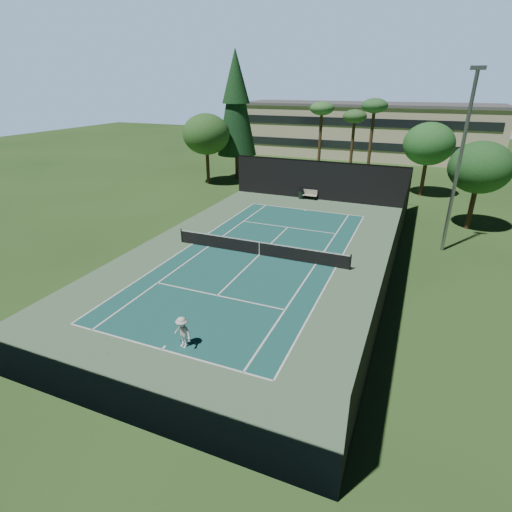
{
  "coord_description": "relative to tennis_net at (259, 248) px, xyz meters",
  "views": [
    {
      "loc": [
        9.8,
        -24.12,
        11.25
      ],
      "look_at": [
        1.0,
        -3.0,
        1.3
      ],
      "focal_mm": 28.0,
      "sensor_mm": 36.0,
      "label": 1
    }
  ],
  "objects": [
    {
      "name": "tennis_net",
      "position": [
        0.0,
        0.0,
        0.0
      ],
      "size": [
        12.9,
        0.1,
        1.1
      ],
      "color": "black",
      "rests_on": "ground"
    },
    {
      "name": "campus_building",
      "position": [
        0.0,
        45.98,
        3.65
      ],
      "size": [
        40.5,
        12.5,
        8.3
      ],
      "color": "beige",
      "rests_on": "ground"
    },
    {
      "name": "decid_tree_a",
      "position": [
        10.0,
        22.0,
        4.86
      ],
      "size": [
        5.12,
        5.12,
        7.62
      ],
      "color": "#4B2E20",
      "rests_on": "ground"
    },
    {
      "name": "court_lines",
      "position": [
        0.0,
        0.0,
        -0.54
      ],
      "size": [
        11.07,
        23.87,
        0.01
      ],
      "color": "white",
      "rests_on": "ground"
    },
    {
      "name": "decid_tree_c",
      "position": [
        -14.0,
        18.0,
        5.21
      ],
      "size": [
        5.44,
        5.44,
        8.09
      ],
      "color": "#4C3220",
      "rests_on": "ground"
    },
    {
      "name": "court_surface",
      "position": [
        0.0,
        0.0,
        -0.55
      ],
      "size": [
        10.97,
        23.77,
        0.01
      ],
      "primitive_type": "cube",
      "color": "#1B5651",
      "rests_on": "ground"
    },
    {
      "name": "trash_bin",
      "position": [
        -1.62,
        15.63,
        -0.08
      ],
      "size": [
        0.56,
        0.56,
        0.95
      ],
      "color": "black",
      "rests_on": "ground"
    },
    {
      "name": "tennis_ball_d",
      "position": [
        -4.68,
        3.52,
        -0.53
      ],
      "size": [
        0.06,
        0.06,
        0.06
      ],
      "primitive_type": "sphere",
      "color": "#DEF337",
      "rests_on": "ground"
    },
    {
      "name": "palm_b",
      "position": [
        1.5,
        26.0,
        6.8
      ],
      "size": [
        2.8,
        2.8,
        8.42
      ],
      "color": "#49341F",
      "rests_on": "ground"
    },
    {
      "name": "ground",
      "position": [
        0.0,
        0.0,
        -0.56
      ],
      "size": [
        160.0,
        160.0,
        0.0
      ],
      "primitive_type": "plane",
      "color": "#294D1D",
      "rests_on": "ground"
    },
    {
      "name": "tennis_ball_a",
      "position": [
        -2.11,
        -13.07,
        -0.53
      ],
      "size": [
        0.06,
        0.06,
        0.06
      ],
      "primitive_type": "sphere",
      "color": "#D2EA35",
      "rests_on": "ground"
    },
    {
      "name": "apron_slab",
      "position": [
        0.0,
        0.0,
        -0.55
      ],
      "size": [
        18.0,
        32.0,
        0.01
      ],
      "primitive_type": "cube",
      "color": "#527552",
      "rests_on": "ground"
    },
    {
      "name": "light_pole",
      "position": [
        12.0,
        6.0,
        5.9
      ],
      "size": [
        0.9,
        0.25,
        12.22
      ],
      "color": "gray",
      "rests_on": "ground"
    },
    {
      "name": "tennis_ball_c",
      "position": [
        -0.04,
        2.65,
        -0.52
      ],
      "size": [
        0.07,
        0.07,
        0.07
      ],
      "primitive_type": "sphere",
      "color": "#C0D430",
      "rests_on": "ground"
    },
    {
      "name": "pine_tree",
      "position": [
        -12.0,
        22.0,
        9.0
      ],
      "size": [
        4.8,
        4.8,
        15.0
      ],
      "color": "#4D3821",
      "rests_on": "ground"
    },
    {
      "name": "fence",
      "position": [
        0.0,
        0.06,
        1.45
      ],
      "size": [
        18.04,
        32.05,
        4.03
      ],
      "color": "black",
      "rests_on": "ground"
    },
    {
      "name": "tennis_ball_b",
      "position": [
        -3.62,
        1.73,
        -0.52
      ],
      "size": [
        0.07,
        0.07,
        0.07
      ],
      "primitive_type": "sphere",
      "color": "#CBEF36",
      "rests_on": "ground"
    },
    {
      "name": "decid_tree_b",
      "position": [
        14.0,
        12.0,
        4.52
      ],
      "size": [
        4.8,
        4.8,
        7.14
      ],
      "color": "#4D3121",
      "rests_on": "ground"
    },
    {
      "name": "park_bench",
      "position": [
        -0.69,
        15.74,
        -0.01
      ],
      "size": [
        1.5,
        0.45,
        1.02
      ],
      "color": "beige",
      "rests_on": "ground"
    },
    {
      "name": "player",
      "position": [
        0.8,
        -11.28,
        0.23
      ],
      "size": [
        1.13,
        0.83,
        1.57
      ],
      "primitive_type": "imported",
      "rotation": [
        0.0,
        0.0,
        -0.26
      ],
      "color": "silver",
      "rests_on": "ground"
    },
    {
      "name": "palm_a",
      "position": [
        -2.0,
        24.0,
        7.63
      ],
      "size": [
        2.8,
        2.8,
        9.32
      ],
      "color": "#4D3721",
      "rests_on": "ground"
    },
    {
      "name": "palm_c",
      "position": [
        4.0,
        23.0,
        8.05
      ],
      "size": [
        2.8,
        2.8,
        9.77
      ],
      "color": "#49361F",
      "rests_on": "ground"
    }
  ]
}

